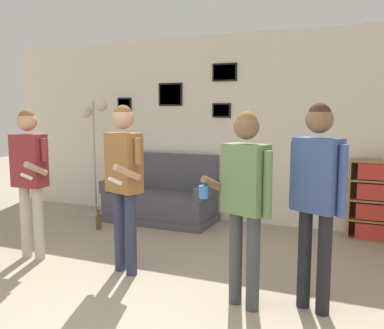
# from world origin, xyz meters

# --- Properties ---
(wall_back) EXTENTS (8.05, 0.08, 2.70)m
(wall_back) POSITION_xyz_m (-0.01, 3.66, 1.35)
(wall_back) COLOR silver
(wall_back) RESTS_ON ground_plane
(couch) EXTENTS (1.60, 0.80, 0.97)m
(couch) POSITION_xyz_m (-1.07, 3.25, 0.31)
(couch) COLOR #4C4C56
(couch) RESTS_ON ground_plane
(floor_lamp) EXTENTS (0.47, 0.28, 1.80)m
(floor_lamp) POSITION_xyz_m (-2.11, 3.07, 1.38)
(floor_lamp) COLOR #ADA89E
(floor_lamp) RESTS_ON ground_plane
(person_player_foreground_left) EXTENTS (0.50, 0.44, 1.63)m
(person_player_foreground_left) POSITION_xyz_m (-1.64, 1.23, 1.00)
(person_player_foreground_left) COLOR #B7AD99
(person_player_foreground_left) RESTS_ON ground_plane
(person_player_foreground_center) EXTENTS (0.48, 0.56, 1.68)m
(person_player_foreground_center) POSITION_xyz_m (-0.48, 1.27, 1.03)
(person_player_foreground_center) COLOR #2D334C
(person_player_foreground_center) RESTS_ON ground_plane
(person_watcher_holding_cup) EXTENTS (0.57, 0.36, 1.62)m
(person_watcher_holding_cup) POSITION_xyz_m (0.83, 1.00, 0.99)
(person_watcher_holding_cup) COLOR #3D4247
(person_watcher_holding_cup) RESTS_ON ground_plane
(person_spectator_near_bookshelf) EXTENTS (0.46, 0.33, 1.68)m
(person_spectator_near_bookshelf) POSITION_xyz_m (1.37, 1.15, 1.03)
(person_spectator_near_bookshelf) COLOR black
(person_spectator_near_bookshelf) RESTS_ON ground_plane
(bottle_on_floor) EXTENTS (0.07, 0.07, 0.28)m
(bottle_on_floor) POSITION_xyz_m (-1.64, 2.46, 0.11)
(bottle_on_floor) COLOR brown
(bottle_on_floor) RESTS_ON ground_plane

